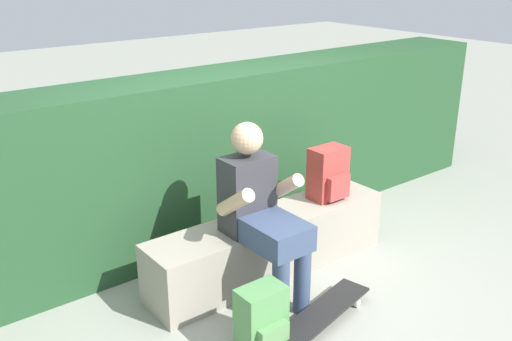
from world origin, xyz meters
TOP-DOWN VIEW (x-y plane):
  - ground_plane at (0.00, 0.00)m, footprint 24.00×24.00m
  - bench_main at (0.00, 0.36)m, footprint 1.91×0.40m
  - person_skater at (-0.25, 0.15)m, footprint 0.49×0.62m
  - skateboard_near_person at (-0.13, -0.34)m, footprint 0.82×0.37m
  - backpack_on_bench at (0.55, 0.35)m, footprint 0.28×0.23m
  - backpack_on_ground at (-0.60, -0.30)m, footprint 0.28×0.23m
  - hedge_row at (-0.16, 1.14)m, footprint 6.28×0.58m

SIDE VIEW (x-z plane):
  - ground_plane at x=0.00m, z-range 0.00..0.00m
  - skateboard_near_person at x=-0.13m, z-range 0.03..0.12m
  - backpack_on_ground at x=-0.60m, z-range -0.01..0.39m
  - bench_main at x=0.00m, z-range 0.00..0.44m
  - backpack_on_bench at x=0.55m, z-range 0.43..0.83m
  - person_skater at x=-0.25m, z-range 0.04..1.23m
  - hedge_row at x=-0.16m, z-range 0.00..1.34m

